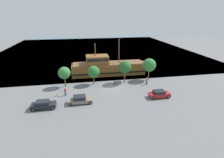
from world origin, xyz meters
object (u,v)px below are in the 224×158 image
(fire_hydrant, at_px, (57,94))
(bench_promenade_east, at_px, (117,82))
(parked_car_curb_rear, at_px, (159,94))
(pirate_ship, at_px, (107,67))
(parked_car_curb_mid, at_px, (80,100))
(pedestrian_walking_near, at_px, (65,91))
(parked_car_curb_front, at_px, (43,105))
(pedestrian_walking_far, at_px, (147,81))
(moored_boat_dockside, at_px, (138,63))

(fire_hydrant, xyz_separation_m, bench_promenade_east, (12.93, 3.92, 0.03))
(parked_car_curb_rear, xyz_separation_m, bench_promenade_east, (-6.71, 7.89, -0.28))
(pirate_ship, height_order, parked_car_curb_mid, pirate_ship)
(pirate_ship, xyz_separation_m, pedestrian_walking_near, (-10.16, -11.44, -1.04))
(parked_car_curb_front, height_order, pedestrian_walking_far, pedestrian_walking_far)
(pedestrian_walking_near, bearing_deg, parked_car_curb_rear, -12.43)
(parked_car_curb_mid, height_order, pedestrian_walking_near, pedestrian_walking_near)
(moored_boat_dockside, bearing_deg, pedestrian_walking_near, -138.64)
(parked_car_curb_rear, distance_m, pedestrian_walking_far, 6.54)
(fire_hydrant, height_order, pedestrian_walking_near, pedestrian_walking_near)
(parked_car_curb_rear, bearing_deg, bench_promenade_east, 130.40)
(pirate_ship, relative_size, pedestrian_walking_far, 11.84)
(pedestrian_walking_far, bearing_deg, parked_car_curb_front, -161.64)
(moored_boat_dockside, xyz_separation_m, pedestrian_walking_near, (-20.88, -18.38, 0.32))
(pirate_ship, distance_m, parked_car_curb_mid, 16.80)
(moored_boat_dockside, relative_size, bench_promenade_east, 4.41)
(parked_car_curb_rear, bearing_deg, moored_boat_dockside, 82.68)
(parked_car_curb_rear, bearing_deg, pirate_ship, 117.01)
(parked_car_curb_rear, relative_size, bench_promenade_east, 2.36)
(moored_boat_dockside, xyz_separation_m, bench_promenade_east, (-9.58, -14.47, -0.11))
(parked_car_curb_mid, height_order, pedestrian_walking_far, pedestrian_walking_far)
(pirate_ship, bearing_deg, moored_boat_dockside, 32.91)
(parked_car_curb_front, relative_size, parked_car_curb_mid, 0.96)
(parked_car_curb_front, relative_size, parked_car_curb_rear, 1.03)
(pedestrian_walking_near, bearing_deg, bench_promenade_east, 19.11)
(pedestrian_walking_far, bearing_deg, pedestrian_walking_near, -171.84)
(parked_car_curb_mid, bearing_deg, moored_boat_dockside, 50.72)
(fire_hydrant, bearing_deg, parked_car_curb_front, -111.01)
(parked_car_curb_front, bearing_deg, fire_hydrant, 68.99)
(parked_car_curb_mid, bearing_deg, parked_car_curb_front, -172.29)
(pirate_ship, bearing_deg, pedestrian_walking_near, -131.59)
(parked_car_curb_mid, bearing_deg, parked_car_curb_rear, -1.22)
(pirate_ship, xyz_separation_m, parked_car_curb_front, (-13.51, -15.93, -1.20))
(moored_boat_dockside, distance_m, parked_car_curb_rear, 22.54)
(pedestrian_walking_far, bearing_deg, pirate_ship, 131.09)
(parked_car_curb_mid, bearing_deg, fire_hydrant, 140.94)
(parked_car_curb_front, xyz_separation_m, bench_promenade_east, (14.66, 8.40, -0.27))
(bench_promenade_east, distance_m, pedestrian_walking_far, 6.75)
(parked_car_curb_front, xyz_separation_m, pedestrian_walking_far, (21.25, 7.05, 0.16))
(bench_promenade_east, distance_m, pedestrian_walking_near, 11.97)
(parked_car_curb_rear, distance_m, fire_hydrant, 20.04)
(fire_hydrant, distance_m, bench_promenade_east, 13.51)
(parked_car_curb_mid, relative_size, fire_hydrant, 5.59)
(moored_boat_dockside, xyz_separation_m, parked_car_curb_rear, (-2.87, -22.35, 0.17))
(moored_boat_dockside, height_order, parked_car_curb_front, moored_boat_dockside)
(parked_car_curb_front, relative_size, pedestrian_walking_far, 2.40)
(parked_car_curb_rear, bearing_deg, pedestrian_walking_far, 90.99)
(pirate_ship, height_order, pedestrian_walking_far, pirate_ship)
(bench_promenade_east, bearing_deg, parked_car_curb_rear, -49.60)
(fire_hydrant, bearing_deg, moored_boat_dockside, 39.24)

